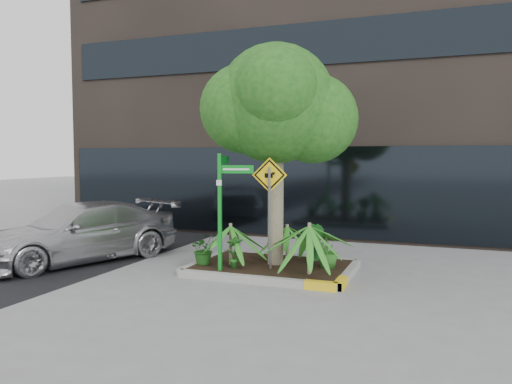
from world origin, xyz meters
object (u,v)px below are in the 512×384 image
(parked_car, at_px, (80,232))
(tree, at_px, (276,104))
(cattle_sign, at_px, (270,194))
(street_sign_post, at_px, (223,201))

(parked_car, bearing_deg, tree, 31.98)
(parked_car, height_order, cattle_sign, cattle_sign)
(tree, distance_m, parked_car, 5.37)
(tree, xyz_separation_m, parked_car, (-4.51, -0.70, -2.83))
(parked_car, bearing_deg, cattle_sign, 23.72)
(tree, height_order, street_sign_post, tree)
(cattle_sign, bearing_deg, tree, 85.00)
(cattle_sign, bearing_deg, parked_car, 167.83)
(tree, height_order, parked_car, tree)
(parked_car, height_order, street_sign_post, street_sign_post)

